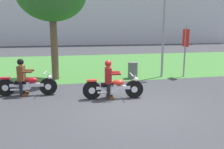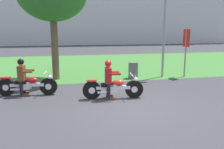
# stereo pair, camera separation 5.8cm
# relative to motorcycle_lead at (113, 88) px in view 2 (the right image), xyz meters

# --- Properties ---
(ground) EXTENTS (120.00, 120.00, 0.00)m
(ground) POSITION_rel_motorcycle_lead_xyz_m (0.31, -1.07, -0.40)
(ground) COLOR #38383D
(grass_verge) EXTENTS (60.00, 12.00, 0.01)m
(grass_verge) POSITION_rel_motorcycle_lead_xyz_m (0.31, 8.62, -0.40)
(grass_verge) COLOR #3D7533
(grass_verge) RESTS_ON ground
(stadium_facade) EXTENTS (61.60, 8.00, 13.32)m
(stadium_facade) POSITION_rel_motorcycle_lead_xyz_m (-0.19, 33.92, 6.26)
(stadium_facade) COLOR silver
(stadium_facade) RESTS_ON ground
(motorcycle_lead) EXTENTS (2.20, 0.66, 0.89)m
(motorcycle_lead) POSITION_rel_motorcycle_lead_xyz_m (0.00, 0.00, 0.00)
(motorcycle_lead) COLOR black
(motorcycle_lead) RESTS_ON ground
(rider_lead) EXTENTS (0.58, 0.50, 1.41)m
(rider_lead) POSITION_rel_motorcycle_lead_xyz_m (-0.17, 0.02, 0.42)
(rider_lead) COLOR black
(rider_lead) RESTS_ON ground
(motorcycle_follow) EXTENTS (2.23, 0.66, 0.89)m
(motorcycle_follow) POSITION_rel_motorcycle_lead_xyz_m (-3.10, 1.09, -0.00)
(motorcycle_follow) COLOR black
(motorcycle_follow) RESTS_ON ground
(rider_follow) EXTENTS (0.58, 0.50, 1.41)m
(rider_follow) POSITION_rel_motorcycle_lead_xyz_m (-3.27, 1.12, 0.42)
(rider_follow) COLOR black
(rider_follow) RESTS_ON ground
(streetlight_pole) EXTENTS (0.96, 0.20, 5.33)m
(streetlight_pole) POSITION_rel_motorcycle_lead_xyz_m (3.52, 3.26, 2.96)
(streetlight_pole) COLOR gray
(streetlight_pole) RESTS_ON ground
(trash_can) EXTENTS (0.50, 0.50, 0.83)m
(trash_can) POSITION_rel_motorcycle_lead_xyz_m (1.77, 3.24, 0.02)
(trash_can) COLOR #595E5B
(trash_can) RESTS_ON ground
(sign_banner) EXTENTS (0.08, 0.60, 2.60)m
(sign_banner) POSITION_rel_motorcycle_lead_xyz_m (4.55, 3.03, 1.32)
(sign_banner) COLOR gray
(sign_banner) RESTS_ON ground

